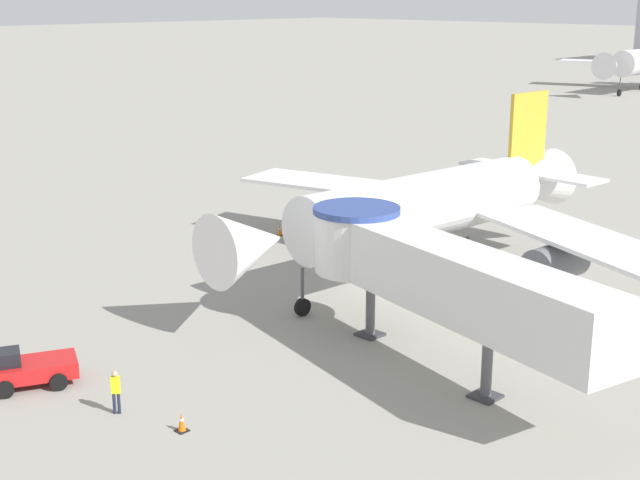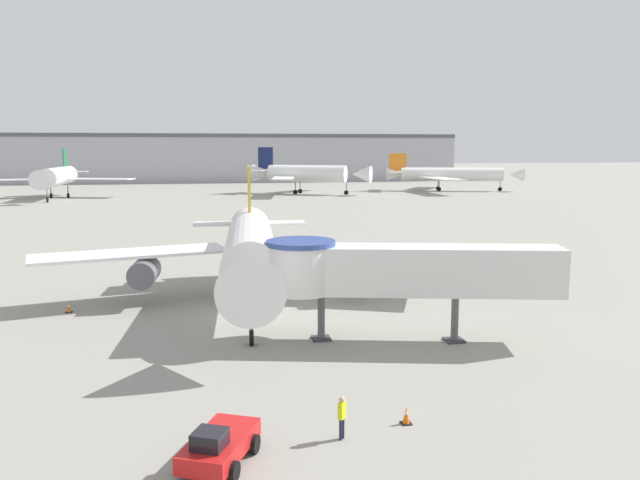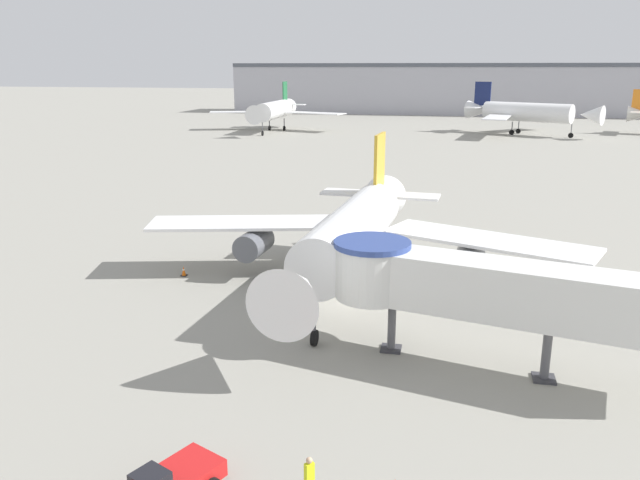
{
  "view_description": "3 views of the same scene",
  "coord_description": "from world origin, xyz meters",
  "px_view_note": "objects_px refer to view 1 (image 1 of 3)",
  "views": [
    {
      "loc": [
        29.82,
        -35.86,
        15.55
      ],
      "look_at": [
        -0.99,
        -4.68,
        3.39
      ],
      "focal_mm": 50.0,
      "sensor_mm": 36.0,
      "label": 1
    },
    {
      "loc": [
        -2.6,
        -41.8,
        11.37
      ],
      "look_at": [
        5.84,
        4.42,
        4.41
      ],
      "focal_mm": 35.0,
      "sensor_mm": 36.0,
      "label": 2
    },
    {
      "loc": [
        6.75,
        -37.5,
        14.84
      ],
      "look_at": [
        -1.03,
        -1.59,
        4.62
      ],
      "focal_mm": 35.0,
      "sensor_mm": 36.0,
      "label": 3
    }
  ],
  "objects_px": {
    "jet_bridge": "(428,270)",
    "traffic_cone_port_wing": "(280,230)",
    "pushback_tug_red": "(27,369)",
    "traffic_cone_apron_front": "(182,423)",
    "main_airplane": "(429,206)",
    "ground_crew_marshaller": "(116,389)"
  },
  "relations": [
    {
      "from": "jet_bridge",
      "to": "traffic_cone_port_wing",
      "type": "xyz_separation_m",
      "value": [
        -20.21,
        10.14,
        -3.96
      ]
    },
    {
      "from": "pushback_tug_red",
      "to": "traffic_cone_apron_front",
      "type": "distance_m",
      "value": 8.0
    },
    {
      "from": "jet_bridge",
      "to": "pushback_tug_red",
      "type": "relative_size",
      "value": 4.12
    },
    {
      "from": "jet_bridge",
      "to": "traffic_cone_port_wing",
      "type": "distance_m",
      "value": 22.96
    },
    {
      "from": "pushback_tug_red",
      "to": "traffic_cone_port_wing",
      "type": "height_order",
      "value": "pushback_tug_red"
    },
    {
      "from": "traffic_cone_apron_front",
      "to": "main_airplane",
      "type": "bearing_deg",
      "value": 103.34
    },
    {
      "from": "traffic_cone_port_wing",
      "to": "ground_crew_marshaller",
      "type": "relative_size",
      "value": 0.42
    },
    {
      "from": "main_airplane",
      "to": "pushback_tug_red",
      "type": "bearing_deg",
      "value": -93.07
    },
    {
      "from": "ground_crew_marshaller",
      "to": "jet_bridge",
      "type": "bearing_deg",
      "value": -162.63
    },
    {
      "from": "jet_bridge",
      "to": "main_airplane",
      "type": "bearing_deg",
      "value": 140.59
    },
    {
      "from": "jet_bridge",
      "to": "traffic_cone_apron_front",
      "type": "height_order",
      "value": "jet_bridge"
    },
    {
      "from": "main_airplane",
      "to": "jet_bridge",
      "type": "bearing_deg",
      "value": -48.47
    },
    {
      "from": "main_airplane",
      "to": "ground_crew_marshaller",
      "type": "distance_m",
      "value": 22.06
    },
    {
      "from": "pushback_tug_red",
      "to": "ground_crew_marshaller",
      "type": "height_order",
      "value": "ground_crew_marshaller"
    },
    {
      "from": "pushback_tug_red",
      "to": "traffic_cone_apron_front",
      "type": "height_order",
      "value": "pushback_tug_red"
    },
    {
      "from": "traffic_cone_port_wing",
      "to": "ground_crew_marshaller",
      "type": "bearing_deg",
      "value": -56.42
    },
    {
      "from": "main_airplane",
      "to": "pushback_tug_red",
      "type": "relative_size",
      "value": 7.69
    },
    {
      "from": "pushback_tug_red",
      "to": "traffic_cone_port_wing",
      "type": "bearing_deg",
      "value": 137.64
    },
    {
      "from": "jet_bridge",
      "to": "traffic_cone_port_wing",
      "type": "bearing_deg",
      "value": 166.28
    },
    {
      "from": "pushback_tug_red",
      "to": "main_airplane",
      "type": "bearing_deg",
      "value": 107.68
    },
    {
      "from": "traffic_cone_apron_front",
      "to": "pushback_tug_red",
      "type": "bearing_deg",
      "value": -165.41
    },
    {
      "from": "traffic_cone_apron_front",
      "to": "traffic_cone_port_wing",
      "type": "bearing_deg",
      "value": 129.68
    }
  ]
}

